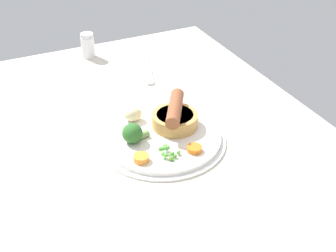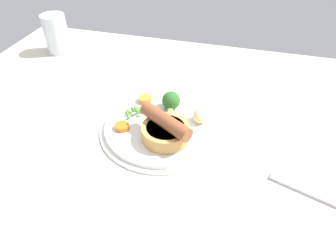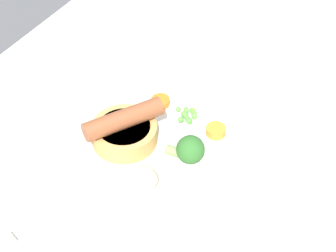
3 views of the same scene
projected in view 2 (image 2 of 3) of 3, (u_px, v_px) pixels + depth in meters
The scene contains 10 objects.
dining_table at pixel (156, 120), 69.04cm from camera, with size 110.00×80.00×3.00cm, color beige.
dinner_plate at pixel (161, 127), 63.92cm from camera, with size 26.16×26.16×1.40cm.
sausage_pudding at pixel (166, 129), 58.65cm from camera, with size 11.58×9.58×5.75cm.
pea_pile at pixel (135, 111), 65.47cm from camera, with size 4.16×3.94×1.86cm.
broccoli_floret_near at pixel (171, 101), 66.45cm from camera, with size 4.10×5.75×4.10cm.
potato_chunk_0 at pixel (201, 115), 63.16cm from camera, with size 3.79×3.18×3.15cm, color beige.
carrot_slice_1 at pixel (122, 127), 61.98cm from camera, with size 2.94×2.94×1.02cm, color orange.
carrot_slice_5 at pixel (145, 99), 69.35cm from camera, with size 3.00×3.00×1.21cm, color orange.
fork at pixel (323, 198), 50.28cm from camera, with size 18.00×1.60×0.60cm, color silver.
drinking_glass at pixel (56, 34), 89.10cm from camera, with size 6.97×6.97×11.25cm, color silver.
Camera 2 is at (-16.73, 51.10, 44.91)cm, focal length 32.00 mm.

